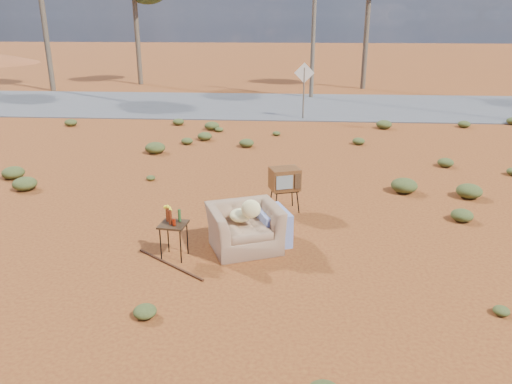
{
  "coord_description": "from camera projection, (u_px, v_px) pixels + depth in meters",
  "views": [
    {
      "loc": [
        1.04,
        -7.72,
        3.9
      ],
      "look_at": [
        0.42,
        0.99,
        0.8
      ],
      "focal_mm": 35.0,
      "sensor_mm": 36.0,
      "label": 1
    }
  ],
  "objects": [
    {
      "name": "armchair",
      "position": [
        250.0,
        221.0,
        8.74
      ],
      "size": [
        1.56,
        1.35,
        1.05
      ],
      "rotation": [
        0.0,
        0.0,
        0.38
      ],
      "color": "#8F6A4E",
      "rests_on": "ground"
    },
    {
      "name": "utility_pole_center",
      "position": [
        314.0,
        10.0,
        23.56
      ],
      "size": [
        1.4,
        0.2,
        8.0
      ],
      "color": "brown",
      "rests_on": "ground"
    },
    {
      "name": "scrub_patch",
      "position": [
        217.0,
        171.0,
        12.78
      ],
      "size": [
        17.49,
        8.07,
        0.33
      ],
      "color": "#465123",
      "rests_on": "ground"
    },
    {
      "name": "tv_unit",
      "position": [
        285.0,
        179.0,
        10.31
      ],
      "size": [
        0.7,
        0.63,
        0.94
      ],
      "rotation": [
        0.0,
        0.0,
        0.33
      ],
      "color": "black",
      "rests_on": "ground"
    },
    {
      "name": "highway",
      "position": [
        269.0,
        105.0,
        22.72
      ],
      "size": [
        140.0,
        7.0,
        0.04
      ],
      "primitive_type": "cube",
      "color": "#565659",
      "rests_on": "ground"
    },
    {
      "name": "road_sign",
      "position": [
        304.0,
        81.0,
        19.31
      ],
      "size": [
        0.78,
        0.06,
        2.19
      ],
      "color": "brown",
      "rests_on": "ground"
    },
    {
      "name": "side_table",
      "position": [
        172.0,
        222.0,
        8.32
      ],
      "size": [
        0.49,
        0.49,
        0.89
      ],
      "rotation": [
        0.0,
        0.0,
        -0.12
      ],
      "color": "#382314",
      "rests_on": "ground"
    },
    {
      "name": "rusty_bar",
      "position": [
        170.0,
        264.0,
        8.23
      ],
      "size": [
        1.3,
        1.0,
        0.04
      ],
      "primitive_type": "cylinder",
      "rotation": [
        0.0,
        1.57,
        -0.65
      ],
      "color": "#4B2714",
      "rests_on": "ground"
    },
    {
      "name": "ground",
      "position": [
        228.0,
        254.0,
        8.63
      ],
      "size": [
        140.0,
        140.0,
        0.0
      ],
      "primitive_type": "plane",
      "color": "brown",
      "rests_on": "ground"
    }
  ]
}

